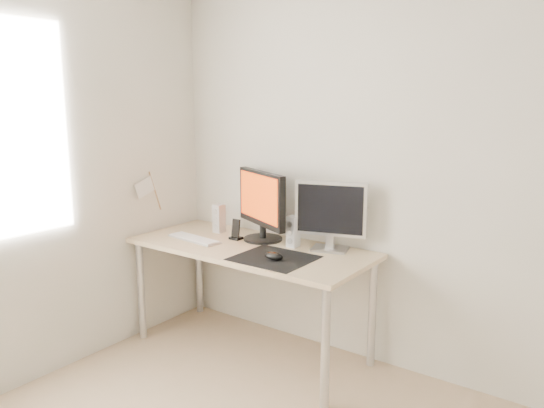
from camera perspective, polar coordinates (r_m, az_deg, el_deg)
The scene contains 11 objects.
wall_back at distance 3.20m, azimuth 15.03°, elevation 3.46°, with size 3.50×3.50×0.00m, color white.
mousepad at distance 3.17m, azimuth 0.21°, elevation -5.83°, with size 0.45×0.40×0.00m, color black.
mouse at distance 3.13m, azimuth 0.19°, elevation -5.61°, with size 0.12×0.07×0.04m, color black.
desk at distance 3.46m, azimuth -2.39°, elevation -5.74°, with size 1.60×0.70×0.73m.
main_monitor at distance 3.50m, azimuth -1.13°, elevation 0.10°, with size 0.52×0.35×0.47m.
second_monitor at distance 3.29m, azimuth 6.32°, elevation -0.93°, with size 0.44×0.22×0.43m.
speaker_left at distance 3.77m, azimuth -5.73°, elevation -1.56°, with size 0.06×0.08×0.20m.
speaker_right at distance 3.39m, azimuth 2.30°, elevation -2.98°, with size 0.06×0.08×0.20m.
keyboard at distance 3.61m, azimuth -8.38°, elevation -3.71°, with size 0.43×0.17×0.02m.
phone_dock at distance 3.58m, azimuth -3.90°, elevation -3.15°, with size 0.08×0.07×0.14m.
pennant at distance 3.80m, azimuth -13.18°, elevation 1.66°, with size 0.01×0.23×0.29m.
Camera 1 is at (1.12, -1.21, 1.66)m, focal length 35.00 mm.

